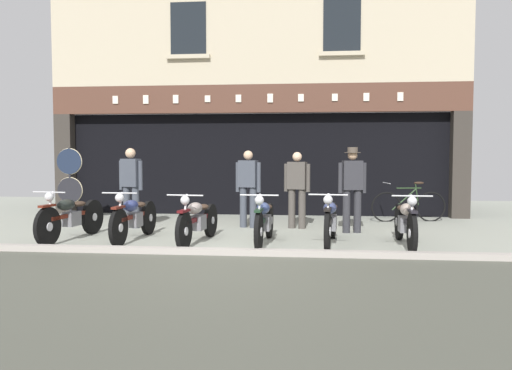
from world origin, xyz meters
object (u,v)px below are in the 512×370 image
(motorcycle_far_left, at_px, (71,216))
(motorcycle_center_right, at_px, (330,220))
(salesman_right, at_px, (297,186))
(motorcycle_right, at_px, (405,221))
(motorcycle_center, at_px, (264,220))
(leaning_bicycle, at_px, (409,205))
(advert_board_far, at_px, (347,152))
(tyre_sign_pole, at_px, (70,177))
(assistant_far_right, at_px, (352,186))
(advert_board_near, at_px, (308,153))
(salesman_left, at_px, (131,184))
(motorcycle_center_left, at_px, (198,219))
(shopkeeper_center, at_px, (248,185))
(motorcycle_left, at_px, (134,217))

(motorcycle_far_left, distance_m, motorcycle_center_right, 4.67)
(motorcycle_far_left, height_order, salesman_right, salesman_right)
(motorcycle_right, bearing_deg, salesman_right, -44.29)
(motorcycle_center, bearing_deg, leaning_bicycle, -130.21)
(motorcycle_far_left, xyz_separation_m, advert_board_far, (5.27, 4.24, 1.18))
(advert_board_far, height_order, leaning_bicycle, advert_board_far)
(tyre_sign_pole, bearing_deg, assistant_far_right, -8.21)
(salesman_right, bearing_deg, advert_board_near, -82.86)
(motorcycle_far_left, bearing_deg, leaning_bicycle, -146.31)
(salesman_left, bearing_deg, salesman_right, -161.72)
(salesman_left, bearing_deg, leaning_bicycle, -151.00)
(salesman_left, distance_m, salesman_right, 3.51)
(motorcycle_center_right, relative_size, motorcycle_right, 1.02)
(assistant_far_right, bearing_deg, tyre_sign_pole, -17.21)
(motorcycle_right, xyz_separation_m, advert_board_far, (-0.65, 4.33, 1.19))
(motorcycle_center, relative_size, advert_board_far, 1.91)
(assistant_far_right, height_order, leaning_bicycle, assistant_far_right)
(motorcycle_center, height_order, tyre_sign_pole, tyre_sign_pole)
(motorcycle_center_left, relative_size, assistant_far_right, 1.19)
(motorcycle_right, distance_m, leaning_bicycle, 3.39)
(motorcycle_center_left, relative_size, salesman_left, 1.20)
(motorcycle_center, distance_m, leaning_bicycle, 4.55)
(motorcycle_far_left, height_order, motorcycle_center_left, motorcycle_far_left)
(motorcycle_center_left, xyz_separation_m, leaning_bicycle, (4.26, 3.33, -0.04))
(motorcycle_right, bearing_deg, shopkeeper_center, -32.21)
(motorcycle_center_right, xyz_separation_m, motorcycle_right, (1.25, -0.04, -0.01))
(motorcycle_center, distance_m, salesman_left, 3.47)
(motorcycle_center_right, distance_m, salesman_right, 2.05)
(motorcycle_left, bearing_deg, motorcycle_center, 179.17)
(salesman_right, bearing_deg, salesman_left, 17.03)
(motorcycle_center_right, xyz_separation_m, salesman_right, (-0.61, 1.91, 0.45))
(salesman_left, bearing_deg, motorcycle_center_left, 150.70)
(motorcycle_center, height_order, motorcycle_right, same)
(tyre_sign_pole, bearing_deg, shopkeeper_center, -5.45)
(motorcycle_center_left, distance_m, tyre_sign_pole, 4.27)
(advert_board_near, relative_size, leaning_bicycle, 0.64)
(motorcycle_left, bearing_deg, motorcycle_center_left, 175.25)
(motorcycle_center_left, distance_m, advert_board_near, 4.89)
(motorcycle_left, xyz_separation_m, advert_board_far, (4.11, 4.17, 1.19))
(motorcycle_right, distance_m, tyre_sign_pole, 7.46)
(motorcycle_center_right, xyz_separation_m, assistant_far_right, (0.49, 1.42, 0.51))
(shopkeeper_center, bearing_deg, assistant_far_right, 179.51)
(advert_board_near, bearing_deg, motorcycle_center, -99.88)
(motorcycle_right, distance_m, advert_board_near, 4.76)
(salesman_left, bearing_deg, motorcycle_right, 176.52)
(motorcycle_right, distance_m, advert_board_far, 4.53)
(advert_board_near, bearing_deg, leaning_bicycle, -23.37)
(salesman_left, xyz_separation_m, advert_board_far, (4.71, 2.64, 0.68))
(motorcycle_right, relative_size, leaning_bicycle, 1.17)
(salesman_right, distance_m, tyre_sign_pole, 5.20)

